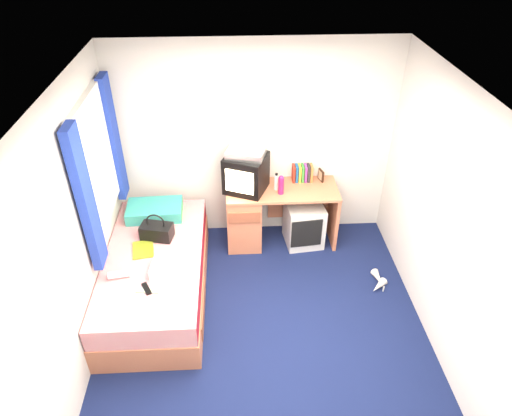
{
  "coord_description": "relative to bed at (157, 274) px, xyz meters",
  "views": [
    {
      "loc": [
        -0.24,
        -3.02,
        3.59
      ],
      "look_at": [
        -0.04,
        0.7,
        1.0
      ],
      "focal_mm": 32.0,
      "sensor_mm": 36.0,
      "label": 1
    }
  ],
  "objects": [
    {
      "name": "ground",
      "position": [
        1.1,
        -0.58,
        -0.27
      ],
      "size": [
        3.4,
        3.4,
        0.0
      ],
      "primitive_type": "plane",
      "color": "#0C1438",
      "rests_on": "ground"
    },
    {
      "name": "room_shell",
      "position": [
        1.1,
        -0.58,
        1.18
      ],
      "size": [
        3.4,
        3.4,
        3.4
      ],
      "color": "white",
      "rests_on": "ground"
    },
    {
      "name": "bed",
      "position": [
        0.0,
        0.0,
        0.0
      ],
      "size": [
        1.01,
        2.0,
        0.54
      ],
      "color": "#C87653",
      "rests_on": "ground"
    },
    {
      "name": "pillow",
      "position": [
        -0.06,
        0.69,
        0.34
      ],
      "size": [
        0.63,
        0.41,
        0.13
      ],
      "primitive_type": "cube",
      "rotation": [
        0.0,
        0.0,
        0.04
      ],
      "color": "#1A69AF",
      "rests_on": "bed"
    },
    {
      "name": "desk",
      "position": [
        1.13,
        0.86,
        0.14
      ],
      "size": [
        1.3,
        0.55,
        0.75
      ],
      "color": "#C87653",
      "rests_on": "ground"
    },
    {
      "name": "storage_cube",
      "position": [
        1.68,
        0.8,
        0.0
      ],
      "size": [
        0.48,
        0.48,
        0.54
      ],
      "primitive_type": "cube",
      "rotation": [
        0.0,
        0.0,
        0.11
      ],
      "color": "silver",
      "rests_on": "ground"
    },
    {
      "name": "crt_tv",
      "position": [
        0.98,
        0.86,
        0.7
      ],
      "size": [
        0.56,
        0.54,
        0.43
      ],
      "rotation": [
        0.0,
        0.0,
        -0.4
      ],
      "color": "black",
      "rests_on": "desk"
    },
    {
      "name": "vcr",
      "position": [
        0.99,
        0.86,
        0.96
      ],
      "size": [
        0.48,
        0.4,
        0.08
      ],
      "primitive_type": "cube",
      "rotation": [
        0.0,
        0.0,
        -0.29
      ],
      "color": "#BCBCBE",
      "rests_on": "crt_tv"
    },
    {
      "name": "book_row",
      "position": [
        1.66,
        1.02,
        0.58
      ],
      "size": [
        0.24,
        0.13,
        0.2
      ],
      "color": "maroon",
      "rests_on": "desk"
    },
    {
      "name": "picture_frame",
      "position": [
        1.88,
        1.01,
        0.55
      ],
      "size": [
        0.05,
        0.12,
        0.14
      ],
      "primitive_type": "cube",
      "rotation": [
        0.0,
        0.0,
        0.28
      ],
      "color": "black",
      "rests_on": "desk"
    },
    {
      "name": "pink_water_bottle",
      "position": [
        1.38,
        0.75,
        0.59
      ],
      "size": [
        0.08,
        0.08,
        0.21
      ],
      "primitive_type": "cylinder",
      "rotation": [
        0.0,
        0.0,
        0.25
      ],
      "color": "#C71C57",
      "rests_on": "desk"
    },
    {
      "name": "aerosol_can",
      "position": [
        1.33,
        0.84,
        0.58
      ],
      "size": [
        0.07,
        0.07,
        0.19
      ],
      "primitive_type": "cylinder",
      "rotation": [
        0.0,
        0.0,
        0.29
      ],
      "color": "silver",
      "rests_on": "desk"
    },
    {
      "name": "handbag",
      "position": [
        0.01,
        0.28,
        0.36
      ],
      "size": [
        0.36,
        0.25,
        0.3
      ],
      "rotation": [
        0.0,
        0.0,
        -0.22
      ],
      "color": "black",
      "rests_on": "bed"
    },
    {
      "name": "towel",
      "position": [
        0.19,
        -0.27,
        0.33
      ],
      "size": [
        0.34,
        0.3,
        0.11
      ],
      "primitive_type": "cube",
      "rotation": [
        0.0,
        0.0,
        -0.1
      ],
      "color": "white",
      "rests_on": "bed"
    },
    {
      "name": "magazine",
      "position": [
        -0.11,
        0.08,
        0.28
      ],
      "size": [
        0.26,
        0.31,
        0.01
      ],
      "primitive_type": "cube",
      "rotation": [
        0.0,
        0.0,
        0.17
      ],
      "color": "#D6F31B",
      "rests_on": "bed"
    },
    {
      "name": "water_bottle",
      "position": [
        -0.28,
        -0.32,
        0.31
      ],
      "size": [
        0.21,
        0.1,
        0.07
      ],
      "primitive_type": "cylinder",
      "rotation": [
        0.0,
        1.57,
        0.17
      ],
      "color": "silver",
      "rests_on": "bed"
    },
    {
      "name": "colour_swatch_fan",
      "position": [
        0.02,
        -0.52,
        0.28
      ],
      "size": [
        0.23,
        0.09,
        0.01
      ],
      "primitive_type": "cube",
      "rotation": [
        0.0,
        0.0,
        -0.14
      ],
      "color": "yellow",
      "rests_on": "bed"
    },
    {
      "name": "remote_control",
      "position": [
        0.0,
        -0.5,
        0.28
      ],
      "size": [
        0.12,
        0.17,
        0.02
      ],
      "primitive_type": "cube",
      "rotation": [
        0.0,
        0.0,
        0.46
      ],
      "color": "black",
      "rests_on": "bed"
    },
    {
      "name": "window_assembly",
      "position": [
        -0.45,
        0.32,
        1.15
      ],
      "size": [
        0.11,
        1.42,
        1.4
      ],
      "color": "silver",
      "rests_on": "room_shell"
    },
    {
      "name": "white_heels",
      "position": [
        2.41,
        -0.01,
        -0.23
      ],
      "size": [
        0.22,
        0.35,
        0.09
      ],
      "color": "beige",
      "rests_on": "ground"
    }
  ]
}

